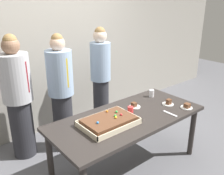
% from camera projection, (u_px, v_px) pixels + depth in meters
% --- Properties ---
extents(ground_plane, '(12.00, 12.00, 0.00)m').
position_uv_depth(ground_plane, '(127.00, 167.00, 3.17)').
color(ground_plane, '#5B5B60').
extents(interior_back_panel, '(8.00, 0.12, 3.00)m').
position_uv_depth(interior_back_panel, '(59.00, 35.00, 3.80)').
color(interior_back_panel, '#9E998E').
rests_on(interior_back_panel, ground_plane).
extents(party_table, '(1.90, 0.86, 0.73)m').
position_uv_depth(party_table, '(128.00, 122.00, 2.94)').
color(party_table, '#2D2826').
rests_on(party_table, ground_plane).
extents(sheet_cake, '(0.62, 0.43, 0.10)m').
position_uv_depth(sheet_cake, '(109.00, 121.00, 2.71)').
color(sheet_cake, beige).
rests_on(sheet_cake, party_table).
extents(plated_slice_near_left, '(0.15, 0.15, 0.06)m').
position_uv_depth(plated_slice_near_left, '(134.00, 106.00, 3.15)').
color(plated_slice_near_left, white).
rests_on(plated_slice_near_left, party_table).
extents(plated_slice_near_right, '(0.15, 0.15, 0.08)m').
position_uv_depth(plated_slice_near_right, '(168.00, 103.00, 3.22)').
color(plated_slice_near_right, white).
rests_on(plated_slice_near_right, party_table).
extents(plated_slice_far_left, '(0.15, 0.15, 0.06)m').
position_uv_depth(plated_slice_far_left, '(187.00, 107.00, 3.12)').
color(plated_slice_far_left, white).
rests_on(plated_slice_far_left, party_table).
extents(drink_cup_nearest, '(0.07, 0.07, 0.10)m').
position_uv_depth(drink_cup_nearest, '(152.00, 93.00, 3.47)').
color(drink_cup_nearest, white).
rests_on(drink_cup_nearest, party_table).
extents(drink_cup_middle, '(0.07, 0.07, 0.10)m').
position_uv_depth(drink_cup_middle, '(130.00, 111.00, 2.94)').
color(drink_cup_middle, red).
rests_on(drink_cup_middle, party_table).
extents(cake_server_utensil, '(0.03, 0.20, 0.01)m').
position_uv_depth(cake_server_utensil, '(170.00, 114.00, 2.97)').
color(cake_server_utensil, silver).
rests_on(cake_server_utensil, party_table).
extents(person_serving_front, '(0.38, 0.38, 1.66)m').
position_uv_depth(person_serving_front, '(18.00, 97.00, 3.14)').
color(person_serving_front, '#28282D').
rests_on(person_serving_front, ground_plane).
extents(person_green_shirt_behind, '(0.32, 0.32, 1.65)m').
position_uv_depth(person_green_shirt_behind, '(101.00, 77.00, 3.89)').
color(person_green_shirt_behind, '#28282D').
rests_on(person_green_shirt_behind, ground_plane).
extents(person_striped_tie_right, '(0.34, 0.34, 1.64)m').
position_uv_depth(person_striped_tie_right, '(61.00, 93.00, 3.30)').
color(person_striped_tie_right, '#28282D').
rests_on(person_striped_tie_right, ground_plane).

